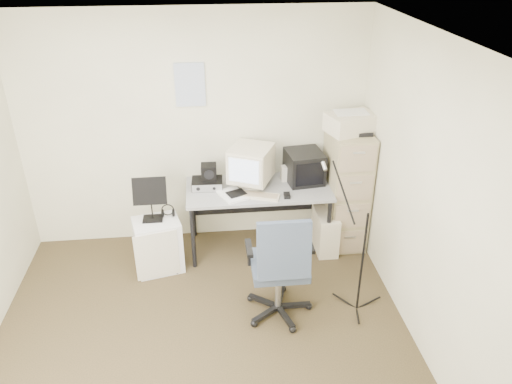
{
  "coord_description": "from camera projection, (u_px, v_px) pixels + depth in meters",
  "views": [
    {
      "loc": [
        0.1,
        -3.14,
        3.14
      ],
      "look_at": [
        0.55,
        0.95,
        0.95
      ],
      "focal_mm": 35.0,
      "sensor_mm": 36.0,
      "label": 1
    }
  ],
  "objects": [
    {
      "name": "papers",
      "position": [
        232.0,
        195.0,
        5.05
      ],
      "size": [
        0.33,
        0.37,
        0.02
      ],
      "primitive_type": "cube",
      "rotation": [
        0.0,
        0.0,
        0.4
      ],
      "color": "white",
      "rests_on": "desk"
    },
    {
      "name": "music_stand",
      "position": [
        151.0,
        198.0,
        4.86
      ],
      "size": [
        0.35,
        0.23,
        0.48
      ],
      "primitive_type": "cube",
      "rotation": [
        0.0,
        0.0,
        -0.19
      ],
      "color": "black",
      "rests_on": "side_cart"
    },
    {
      "name": "pc_tower",
      "position": [
        325.0,
        230.0,
        5.42
      ],
      "size": [
        0.22,
        0.48,
        0.45
      ],
      "primitive_type": "cube",
      "rotation": [
        0.0,
        0.0,
        -0.01
      ],
      "color": "beige",
      "rests_on": "floor"
    },
    {
      "name": "wall_calendar",
      "position": [
        190.0,
        85.0,
        4.96
      ],
      "size": [
        0.3,
        0.02,
        0.44
      ],
      "primitive_type": "cube",
      "color": "white",
      "rests_on": "wall_back"
    },
    {
      "name": "printer",
      "position": [
        352.0,
        123.0,
        5.02
      ],
      "size": [
        0.56,
        0.46,
        0.19
      ],
      "primitive_type": "cube",
      "rotation": [
        0.0,
        0.0,
        0.3
      ],
      "color": "beige",
      "rests_on": "filing_cabinet"
    },
    {
      "name": "headphones",
      "position": [
        168.0,
        212.0,
        5.01
      ],
      "size": [
        0.19,
        0.19,
        0.03
      ],
      "primitive_type": "torus",
      "rotation": [
        0.0,
        0.0,
        0.41
      ],
      "color": "black",
      "rests_on": "side_cart"
    },
    {
      "name": "crt_monitor",
      "position": [
        251.0,
        167.0,
        5.15
      ],
      "size": [
        0.53,
        0.54,
        0.44
      ],
      "primitive_type": "cube",
      "rotation": [
        0.0,
        0.0,
        -0.43
      ],
      "color": "beige",
      "rests_on": "desk"
    },
    {
      "name": "filing_cabinet",
      "position": [
        346.0,
        189.0,
        5.36
      ],
      "size": [
        0.4,
        0.6,
        1.3
      ],
      "primitive_type": "cube",
      "color": "#998D66",
      "rests_on": "floor"
    },
    {
      "name": "radio_speaker",
      "position": [
        209.0,
        172.0,
        5.16
      ],
      "size": [
        0.16,
        0.15,
        0.16
      ],
      "primitive_type": "cube",
      "rotation": [
        0.0,
        0.0,
        -0.04
      ],
      "color": "black",
      "rests_on": "radio_receiver"
    },
    {
      "name": "desk_speaker",
      "position": [
        285.0,
        173.0,
        5.32
      ],
      "size": [
        0.09,
        0.09,
        0.17
      ],
      "primitive_type": "cube",
      "rotation": [
        0.0,
        0.0,
        0.06
      ],
      "color": "beige",
      "rests_on": "desk"
    },
    {
      "name": "ceiling",
      "position": [
        184.0,
        45.0,
        3.04
      ],
      "size": [
        3.6,
        3.6,
        0.01
      ],
      "primitive_type": "cube",
      "color": "white",
      "rests_on": "ground"
    },
    {
      "name": "office_chair",
      "position": [
        279.0,
        263.0,
        4.35
      ],
      "size": [
        0.63,
        0.63,
        1.09
      ],
      "primitive_type": "cube",
      "rotation": [
        0.0,
        0.0,
        -0.0
      ],
      "color": "#485A71",
      "rests_on": "floor"
    },
    {
      "name": "radio_receiver",
      "position": [
        207.0,
        183.0,
        5.2
      ],
      "size": [
        0.33,
        0.24,
        0.09
      ],
      "primitive_type": "cube",
      "rotation": [
        0.0,
        0.0,
        -0.04
      ],
      "color": "black",
      "rests_on": "desk"
    },
    {
      "name": "mouse",
      "position": [
        287.0,
        195.0,
        5.03
      ],
      "size": [
        0.07,
        0.11,
        0.03
      ],
      "primitive_type": "cube",
      "rotation": [
        0.0,
        0.0,
        -0.06
      ],
      "color": "black",
      "rests_on": "desk"
    },
    {
      "name": "side_cart",
      "position": [
        158.0,
        245.0,
        5.07
      ],
      "size": [
        0.52,
        0.45,
        0.56
      ],
      "primitive_type": "cube",
      "rotation": [
        0.0,
        0.0,
        0.23
      ],
      "color": "silver",
      "rests_on": "floor"
    },
    {
      "name": "wall_back",
      "position": [
        195.0,
        131.0,
        5.21
      ],
      "size": [
        3.6,
        0.02,
        2.5
      ],
      "primitive_type": "cube",
      "color": "#EEEAC4",
      "rests_on": "ground"
    },
    {
      "name": "floor",
      "position": [
        204.0,
        347.0,
        4.22
      ],
      "size": [
        3.6,
        3.6,
        0.01
      ],
      "primitive_type": "cube",
      "color": "#312D1A",
      "rests_on": "ground"
    },
    {
      "name": "keyboard",
      "position": [
        259.0,
        196.0,
        5.03
      ],
      "size": [
        0.43,
        0.27,
        0.02
      ],
      "primitive_type": "cube",
      "rotation": [
        0.0,
        0.0,
        -0.33
      ],
      "color": "beige",
      "rests_on": "desk"
    },
    {
      "name": "wall_right",
      "position": [
        432.0,
        207.0,
        3.8
      ],
      "size": [
        0.02,
        3.6,
        2.5
      ],
      "primitive_type": "cube",
      "color": "#EEEAC4",
      "rests_on": "ground"
    },
    {
      "name": "desk",
      "position": [
        258.0,
        218.0,
        5.38
      ],
      "size": [
        1.5,
        0.7,
        0.73
      ],
      "primitive_type": "cube",
      "color": "gray",
      "rests_on": "floor"
    },
    {
      "name": "crt_tv",
      "position": [
        304.0,
        167.0,
        5.28
      ],
      "size": [
        0.41,
        0.43,
        0.33
      ],
      "primitive_type": "cube",
      "rotation": [
        0.0,
        0.0,
        0.12
      ],
      "color": "black",
      "rests_on": "desk"
    },
    {
      "name": "mic_stand",
      "position": [
        364.0,
        248.0,
        4.33
      ],
      "size": [
        0.02,
        0.02,
        1.34
      ],
      "primitive_type": "cylinder",
      "rotation": [
        0.0,
        0.0,
        1.69
      ],
      "color": "black",
      "rests_on": "floor"
    }
  ]
}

